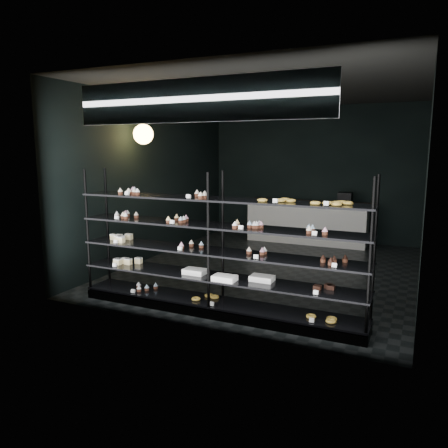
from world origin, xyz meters
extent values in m
cube|color=black|center=(0.00, 0.00, 0.01)|extent=(5.00, 6.00, 0.01)
cube|color=black|center=(0.00, 0.00, 3.20)|extent=(5.00, 6.00, 0.01)
cube|color=black|center=(0.00, 3.00, 1.60)|extent=(5.00, 0.01, 3.20)
cube|color=black|center=(0.00, -3.00, 1.60)|extent=(5.00, 0.01, 3.20)
cube|color=black|center=(-2.50, 0.00, 1.60)|extent=(0.01, 6.00, 3.20)
cube|color=black|center=(2.50, 0.00, 1.60)|extent=(0.01, 6.00, 3.20)
cube|color=black|center=(0.03, -2.45, 0.06)|extent=(4.00, 0.50, 0.12)
cylinder|color=black|center=(-1.94, -2.67, 0.99)|extent=(0.04, 0.04, 1.85)
cylinder|color=black|center=(-1.94, -2.23, 0.99)|extent=(0.04, 0.04, 1.85)
cylinder|color=black|center=(0.03, -2.67, 0.99)|extent=(0.04, 0.04, 1.85)
cylinder|color=black|center=(0.03, -2.23, 0.99)|extent=(0.04, 0.04, 1.85)
cylinder|color=black|center=(2.00, -2.67, 0.99)|extent=(0.04, 0.04, 1.85)
cylinder|color=black|center=(2.00, -2.23, 0.99)|extent=(0.04, 0.04, 1.85)
cube|color=black|center=(0.03, -2.45, 0.15)|extent=(4.00, 0.50, 0.03)
cube|color=black|center=(0.03, -2.45, 0.50)|extent=(4.00, 0.50, 0.02)
cube|color=black|center=(0.03, -2.45, 0.85)|extent=(4.00, 0.50, 0.02)
cube|color=black|center=(0.03, -2.45, 1.20)|extent=(4.00, 0.50, 0.02)
cube|color=black|center=(0.03, -2.45, 1.55)|extent=(4.00, 0.50, 0.02)
cube|color=white|center=(-1.23, -2.63, 1.59)|extent=(0.06, 0.04, 0.06)
cube|color=white|center=(-0.25, -2.63, 1.59)|extent=(0.06, 0.04, 0.06)
cube|color=white|center=(0.91, -2.63, 1.59)|extent=(0.05, 0.04, 0.06)
cube|color=white|center=(1.54, -2.63, 1.59)|extent=(0.06, 0.04, 0.06)
cube|color=white|center=(-1.38, -2.63, 1.24)|extent=(0.06, 0.04, 0.06)
cube|color=white|center=(-0.47, -2.63, 1.24)|extent=(0.06, 0.04, 0.06)
cube|color=white|center=(0.50, -2.63, 1.24)|extent=(0.05, 0.04, 0.06)
cube|color=white|center=(1.40, -2.63, 1.24)|extent=(0.06, 0.04, 0.06)
cube|color=white|center=(-1.49, -2.63, 0.89)|extent=(0.06, 0.04, 0.06)
cube|color=white|center=(-0.37, -2.63, 0.89)|extent=(0.06, 0.04, 0.06)
cube|color=white|center=(0.63, -2.63, 0.89)|extent=(0.05, 0.04, 0.06)
cube|color=white|center=(1.59, -2.63, 0.89)|extent=(0.06, 0.04, 0.06)
cube|color=white|center=(-1.50, -2.63, 0.54)|extent=(0.06, 0.04, 0.06)
cube|color=white|center=(1.44, -2.63, 0.54)|extent=(0.06, 0.04, 0.06)
cube|color=white|center=(-1.19, -2.63, 0.19)|extent=(0.06, 0.04, 0.06)
cube|color=white|center=(0.01, -2.63, 0.19)|extent=(0.05, 0.04, 0.06)
cube|color=white|center=(1.39, -2.63, 0.19)|extent=(0.06, 0.04, 0.06)
cube|color=#0F0D42|center=(0.00, -2.92, 2.75)|extent=(3.20, 0.04, 0.45)
cube|color=white|center=(0.00, -2.94, 2.75)|extent=(3.30, 0.02, 0.50)
cylinder|color=black|center=(-2.12, -0.94, 2.90)|extent=(0.01, 0.01, 0.55)
sphere|color=#F3B455|center=(-2.12, -0.94, 2.45)|extent=(0.35, 0.35, 0.35)
cube|color=silver|center=(0.03, 2.50, 0.46)|extent=(2.76, 0.60, 0.92)
cube|color=black|center=(0.03, 2.50, 0.95)|extent=(2.87, 0.65, 0.06)
cube|color=black|center=(0.88, 2.50, 1.10)|extent=(0.30, 0.30, 0.25)
camera|label=1|loc=(2.48, -7.52, 2.19)|focal=35.00mm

